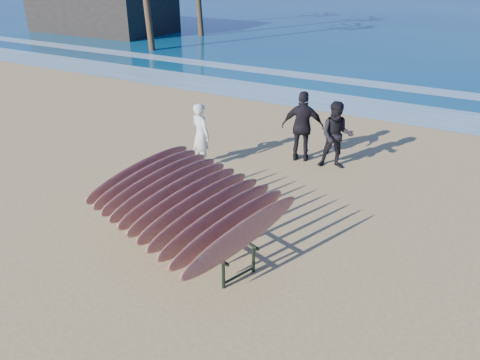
{
  "coord_description": "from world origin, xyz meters",
  "views": [
    {
      "loc": [
        4.04,
        -6.16,
        4.76
      ],
      "look_at": [
        0.0,
        0.8,
        0.95
      ],
      "focal_mm": 35.0,
      "sensor_mm": 36.0,
      "label": 1
    }
  ],
  "objects": [
    {
      "name": "foam_far",
      "position": [
        0.0,
        13.5,
        0.01
      ],
      "size": [
        160.0,
        160.0,
        0.0
      ],
      "primitive_type": "plane",
      "color": "white",
      "rests_on": "ground"
    },
    {
      "name": "building",
      "position": [
        -22.19,
        19.42,
        2.16
      ],
      "size": [
        9.74,
        5.41,
        4.33
      ],
      "primitive_type": "cube",
      "color": "#2D2823",
      "rests_on": "ground"
    },
    {
      "name": "surfboard_rack",
      "position": [
        -0.51,
        -0.31,
        0.86
      ],
      "size": [
        3.78,
        3.35,
        1.36
      ],
      "rotation": [
        0.0,
        0.0,
        -0.32
      ],
      "color": "black",
      "rests_on": "ground"
    },
    {
      "name": "person_dark_b",
      "position": [
        -0.25,
        4.41,
        0.91
      ],
      "size": [
        1.15,
        0.76,
        1.82
      ],
      "primitive_type": "imported",
      "rotation": [
        0.0,
        0.0,
        3.47
      ],
      "color": "black",
      "rests_on": "ground"
    },
    {
      "name": "foam_near",
      "position": [
        0.0,
        10.0,
        0.01
      ],
      "size": [
        160.0,
        160.0,
        0.0
      ],
      "primitive_type": "plane",
      "color": "white",
      "rests_on": "ground"
    },
    {
      "name": "person_white",
      "position": [
        -2.31,
        2.84,
        0.81
      ],
      "size": [
        0.69,
        0.56,
        1.62
      ],
      "primitive_type": "imported",
      "rotation": [
        0.0,
        0.0,
        2.8
      ],
      "color": "silver",
      "rests_on": "ground"
    },
    {
      "name": "ground",
      "position": [
        0.0,
        0.0,
        0.0
      ],
      "size": [
        120.0,
        120.0,
        0.0
      ],
      "primitive_type": "plane",
      "color": "tan",
      "rests_on": "ground"
    },
    {
      "name": "person_dark_a",
      "position": [
        0.66,
        4.38,
        0.85
      ],
      "size": [
        0.99,
        0.88,
        1.69
      ],
      "primitive_type": "imported",
      "rotation": [
        0.0,
        0.0,
        0.34
      ],
      "color": "black",
      "rests_on": "ground"
    }
  ]
}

